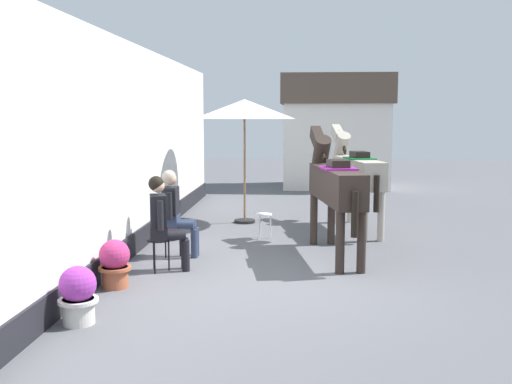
% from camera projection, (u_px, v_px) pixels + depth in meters
% --- Properties ---
extents(ground_plane, '(40.00, 40.00, 0.00)m').
position_uv_depth(ground_plane, '(284.00, 235.00, 11.21)').
color(ground_plane, '#56565B').
extents(pub_facade_wall, '(0.34, 14.00, 3.40)m').
position_uv_depth(pub_facade_wall, '(127.00, 159.00, 9.72)').
color(pub_facade_wall, white).
rests_on(pub_facade_wall, ground_plane).
extents(distant_cottage, '(3.40, 2.60, 3.50)m').
position_uv_depth(distant_cottage, '(335.00, 130.00, 18.71)').
color(distant_cottage, silver).
rests_on(distant_cottage, ground_plane).
extents(seated_visitor_near, '(0.61, 0.48, 1.39)m').
position_uv_depth(seated_visitor_near, '(163.00, 218.00, 8.53)').
color(seated_visitor_near, black).
rests_on(seated_visitor_near, ground_plane).
extents(seated_visitor_far, '(0.61, 0.49, 1.39)m').
position_uv_depth(seated_visitor_far, '(175.00, 209.00, 9.43)').
color(seated_visitor_far, red).
rests_on(seated_visitor_far, ground_plane).
extents(saddled_horse_near, '(0.81, 2.98, 2.06)m').
position_uv_depth(saddled_horse_near, '(334.00, 184.00, 9.44)').
color(saddled_horse_near, '#2D231E').
rests_on(saddled_horse_near, ground_plane).
extents(saddled_horse_far, '(0.88, 2.96, 2.06)m').
position_uv_depth(saddled_horse_far, '(356.00, 172.00, 11.60)').
color(saddled_horse_far, '#B2A899').
rests_on(saddled_horse_far, ground_plane).
extents(flower_planter_near, '(0.43, 0.43, 0.64)m').
position_uv_depth(flower_planter_near, '(78.00, 294.00, 6.40)').
color(flower_planter_near, beige).
rests_on(flower_planter_near, ground_plane).
extents(flower_planter_far, '(0.43, 0.43, 0.64)m').
position_uv_depth(flower_planter_far, '(115.00, 263.00, 7.75)').
color(flower_planter_far, '#A85638').
rests_on(flower_planter_far, ground_plane).
extents(cafe_parasol, '(2.10, 2.10, 2.58)m').
position_uv_depth(cafe_parasol, '(244.00, 110.00, 12.25)').
color(cafe_parasol, black).
rests_on(cafe_parasol, ground_plane).
extents(spare_stool_white, '(0.32, 0.32, 0.46)m').
position_uv_depth(spare_stool_white, '(263.00, 217.00, 10.86)').
color(spare_stool_white, white).
rests_on(spare_stool_white, ground_plane).
extents(satchel_bag, '(0.24, 0.30, 0.20)m').
position_uv_depth(satchel_bag, '(176.00, 234.00, 10.81)').
color(satchel_bag, black).
rests_on(satchel_bag, ground_plane).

